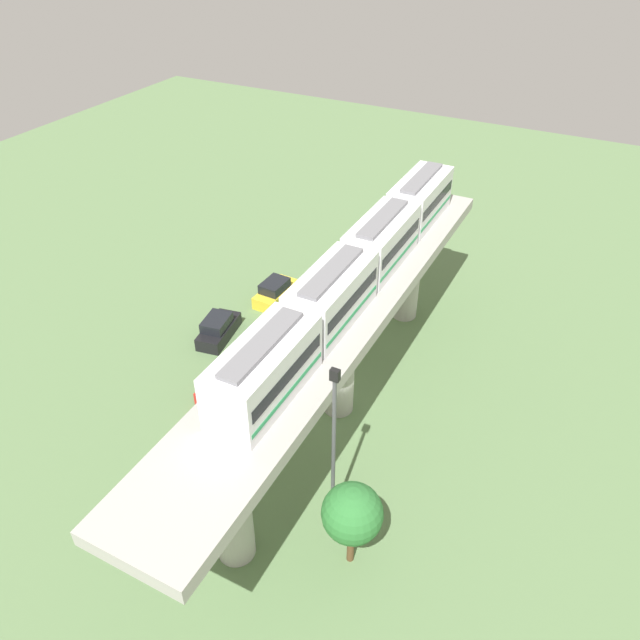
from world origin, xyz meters
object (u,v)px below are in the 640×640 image
(train, at_px, (358,267))
(tree_near_viaduct, at_px, (352,514))
(signal_post, at_px, (334,444))
(parked_car_black, at_px, (218,329))
(parked_car_yellow, at_px, (276,292))
(parked_car_red, at_px, (226,384))

(train, height_order, tree_near_viaduct, train)
(signal_post, bearing_deg, parked_car_black, -35.51)
(tree_near_viaduct, bearing_deg, parked_car_black, -36.46)
(signal_post, bearing_deg, tree_near_viaduct, 136.88)
(train, xyz_separation_m, parked_car_yellow, (9.91, -6.57, -8.52))
(parked_car_yellow, distance_m, tree_near_viaduct, 23.93)
(parked_car_yellow, height_order, tree_near_viaduct, tree_near_viaduct)
(signal_post, bearing_deg, parked_car_red, -27.76)
(parked_car_yellow, relative_size, signal_post, 0.41)
(parked_car_red, bearing_deg, signal_post, 157.85)
(parked_car_red, bearing_deg, tree_near_viaduct, 155.17)
(train, relative_size, signal_post, 2.66)
(parked_car_black, bearing_deg, parked_car_yellow, -110.63)
(parked_car_black, distance_m, signal_post, 18.48)
(parked_car_red, relative_size, parked_car_black, 0.98)
(parked_car_yellow, bearing_deg, parked_car_red, 106.11)
(parked_car_yellow, height_order, parked_car_red, same)
(train, distance_m, parked_car_black, 13.99)
(train, distance_m, parked_car_red, 11.98)
(tree_near_viaduct, xyz_separation_m, signal_post, (1.86, -1.74, 2.10))
(train, bearing_deg, parked_car_red, 31.53)
(parked_car_yellow, distance_m, signal_post, 21.80)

